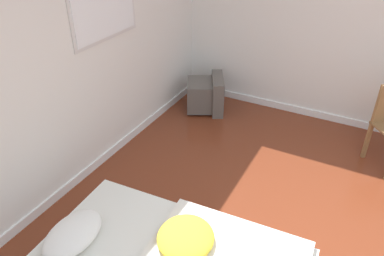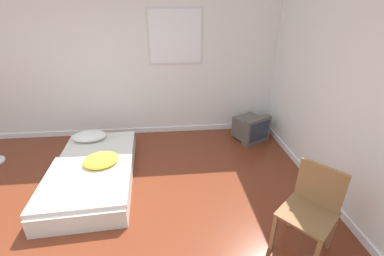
{
  "view_description": "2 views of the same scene",
  "coord_description": "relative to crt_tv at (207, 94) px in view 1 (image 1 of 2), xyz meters",
  "views": [
    {
      "loc": [
        -1.8,
        0.25,
        2.42
      ],
      "look_at": [
        0.9,
        1.68,
        0.52
      ],
      "focal_mm": 35.0,
      "sensor_mm": 36.0,
      "label": 1
    },
    {
      "loc": [
        0.74,
        -1.79,
        2.16
      ],
      "look_at": [
        1.08,
        1.65,
        0.5
      ],
      "focal_mm": 24.0,
      "sensor_mm": 36.0,
      "label": 2
    }
  ],
  "objects": [
    {
      "name": "wall_back",
      "position": [
        -2.15,
        0.5,
        1.07
      ],
      "size": [
        7.67,
        0.08,
        2.6
      ],
      "color": "white",
      "rests_on": "ground_plane"
    },
    {
      "name": "crt_tv",
      "position": [
        0.0,
        0.0,
        0.0
      ],
      "size": [
        0.64,
        0.63,
        0.46
      ],
      "color": "#56514C",
      "rests_on": "ground_plane"
    }
  ]
}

